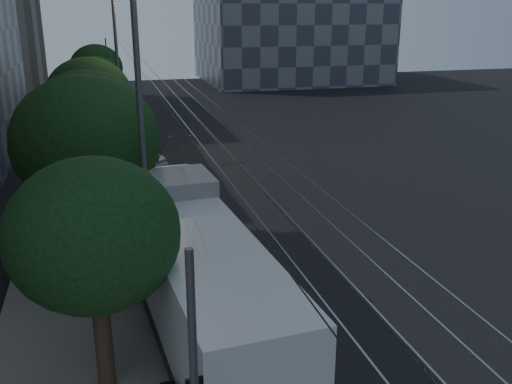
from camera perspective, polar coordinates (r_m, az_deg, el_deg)
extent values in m
plane|color=black|center=(21.11, 4.05, -8.45)|extent=(120.00, 120.00, 0.00)
cube|color=gray|center=(38.93, -16.49, 3.48)|extent=(5.00, 90.00, 0.15)
cube|color=gray|center=(39.50, -5.14, 4.26)|extent=(0.08, 90.00, 0.02)
cube|color=gray|center=(39.77, -3.09, 4.41)|extent=(0.08, 90.00, 0.02)
cube|color=gray|center=(40.11, -0.91, 4.55)|extent=(0.08, 90.00, 0.02)
cube|color=gray|center=(40.49, 1.07, 4.68)|extent=(0.08, 90.00, 0.02)
cylinder|color=black|center=(38.05, -11.64, 12.00)|extent=(0.02, 90.00, 0.02)
cylinder|color=black|center=(38.10, -10.57, 12.07)|extent=(0.02, 90.00, 0.02)
cylinder|color=#4F4F51|center=(28.53, -12.75, 4.66)|extent=(0.14, 0.14, 6.00)
cylinder|color=#4F4F51|center=(48.22, -14.07, 9.94)|extent=(0.14, 0.14, 6.00)
cylinder|color=#4F4F51|center=(68.09, -14.64, 12.15)|extent=(0.14, 0.14, 6.00)
cube|color=silver|center=(17.28, -6.20, -7.83)|extent=(3.71, 13.03, 3.05)
cube|color=black|center=(17.92, -6.05, -11.76)|extent=(3.75, 13.07, 0.37)
cube|color=black|center=(17.70, -6.50, -6.70)|extent=(3.56, 10.36, 1.12)
cube|color=black|center=(23.08, -8.81, -0.50)|extent=(2.23, 0.25, 1.07)
cube|color=#2AFD47|center=(11.20, -0.86, -15.96)|extent=(1.71, 0.19, 0.34)
cube|color=gray|center=(19.59, -7.91, 0.93)|extent=(2.51, 2.53, 0.54)
cylinder|color=#4F4F51|center=(20.41, -9.34, 4.10)|extent=(0.06, 4.84, 2.12)
cylinder|color=#4F4F51|center=(20.48, -7.55, 4.23)|extent=(0.06, 4.84, 2.12)
cylinder|color=black|center=(20.29, -11.09, -8.24)|extent=(0.32, 1.07, 1.07)
cylinder|color=black|center=(20.59, -3.72, -7.52)|extent=(0.32, 1.07, 1.07)
cylinder|color=black|center=(22.16, -11.53, -5.94)|extent=(0.32, 1.07, 1.07)
cylinder|color=black|center=(22.43, -4.80, -5.31)|extent=(0.32, 1.07, 1.07)
imported|color=#95979C|center=(29.52, -7.88, 0.85)|extent=(4.15, 5.92, 1.50)
imported|color=white|center=(35.87, -11.52, 3.79)|extent=(3.35, 4.84, 1.53)
imported|color=white|center=(42.71, -12.23, 6.03)|extent=(2.99, 5.57, 1.53)
imported|color=silver|center=(43.92, -11.50, 6.24)|extent=(2.43, 4.15, 1.29)
imported|color=white|center=(51.07, -12.47, 7.91)|extent=(2.80, 4.62, 1.47)
cylinder|color=black|center=(15.30, -14.99, -14.32)|extent=(0.44, 0.44, 2.76)
ellipsoid|color=black|center=(13.98, -15.96, -4.11)|extent=(4.12, 4.12, 3.71)
cylinder|color=black|center=(22.31, -15.84, -3.65)|extent=(0.44, 0.44, 2.83)
ellipsoid|color=black|center=(21.33, -16.62, 4.86)|extent=(5.28, 5.28, 4.75)
cylinder|color=black|center=(27.07, -15.84, -0.30)|extent=(0.44, 0.44, 2.39)
ellipsoid|color=black|center=(26.26, -16.44, 6.38)|extent=(5.40, 5.40, 4.86)
cylinder|color=black|center=(35.68, -15.90, 4.24)|extent=(0.44, 0.44, 2.58)
ellipsoid|color=black|center=(35.09, -16.35, 9.23)|extent=(4.95, 4.95, 4.46)
cylinder|color=black|center=(46.09, -15.31, 7.31)|extent=(0.44, 0.44, 2.55)
ellipsoid|color=black|center=(45.68, -15.60, 10.72)|extent=(3.97, 3.97, 3.57)
cylinder|color=black|center=(52.92, -15.40, 8.65)|extent=(0.44, 0.44, 2.58)
ellipsoid|color=black|center=(52.54, -15.68, 11.85)|extent=(4.52, 4.52, 4.07)
cylinder|color=#4F4F51|center=(18.74, -11.36, 5.66)|extent=(0.20, 0.20, 11.00)
cylinder|color=#4F4F51|center=(36.71, -13.64, 11.66)|extent=(0.20, 0.20, 11.21)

